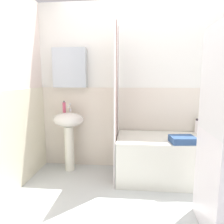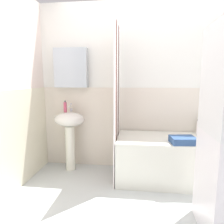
# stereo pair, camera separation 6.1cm
# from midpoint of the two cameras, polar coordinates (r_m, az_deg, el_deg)

# --- Properties ---
(ground_plane) EXTENTS (4.80, 5.60, 0.04)m
(ground_plane) POSITION_cam_midpoint_polar(r_m,az_deg,el_deg) (2.23, 9.67, -28.06)
(ground_plane) COLOR silver
(wall_back_tiled) EXTENTS (3.60, 0.18, 2.40)m
(wall_back_tiled) POSITION_cam_midpoint_polar(r_m,az_deg,el_deg) (3.05, 7.37, 5.54)
(wall_back_tiled) COLOR white
(wall_back_tiled) RESTS_ON ground_plane
(wall_left_tiled) EXTENTS (0.07, 1.81, 2.40)m
(wall_left_tiled) POSITION_cam_midpoint_polar(r_m,az_deg,el_deg) (2.56, -28.02, 3.43)
(wall_left_tiled) COLOR silver
(wall_left_tiled) RESTS_ON ground_plane
(sink) EXTENTS (0.44, 0.34, 0.85)m
(sink) POSITION_cam_midpoint_polar(r_m,az_deg,el_deg) (3.04, -12.42, -4.44)
(sink) COLOR silver
(sink) RESTS_ON ground_plane
(faucet) EXTENTS (0.03, 0.12, 0.12)m
(faucet) POSITION_cam_midpoint_polar(r_m,az_deg,el_deg) (3.06, -12.12, 1.18)
(faucet) COLOR silver
(faucet) RESTS_ON sink
(soap_dispenser) EXTENTS (0.05, 0.05, 0.17)m
(soap_dispenser) POSITION_cam_midpoint_polar(r_m,az_deg,el_deg) (3.01, -13.60, 1.30)
(soap_dispenser) COLOR #C04965
(soap_dispenser) RESTS_ON sink
(bathtub) EXTENTS (1.41, 0.68, 0.57)m
(bathtub) POSITION_cam_midpoint_polar(r_m,az_deg,el_deg) (2.89, 15.27, -12.29)
(bathtub) COLOR silver
(bathtub) RESTS_ON ground_plane
(shower_curtain) EXTENTS (0.01, 0.68, 2.00)m
(shower_curtain) POSITION_cam_midpoint_polar(r_m,az_deg,el_deg) (2.68, 0.60, 2.17)
(shower_curtain) COLOR white
(shower_curtain) RESTS_ON ground_plane
(conditioner_bottle) EXTENTS (0.05, 0.05, 0.23)m
(conditioner_bottle) POSITION_cam_midpoint_polar(r_m,az_deg,el_deg) (3.16, 25.68, -3.52)
(conditioner_bottle) COLOR gold
(conditioner_bottle) RESTS_ON bathtub
(lotion_bottle) EXTENTS (0.07, 0.07, 0.23)m
(lotion_bottle) POSITION_cam_midpoint_polar(r_m,az_deg,el_deg) (3.15, 23.58, -3.45)
(lotion_bottle) COLOR #29735B
(lotion_bottle) RESTS_ON bathtub
(body_wash_bottle) EXTENTS (0.05, 0.05, 0.20)m
(body_wash_bottle) POSITION_cam_midpoint_polar(r_m,az_deg,el_deg) (3.12, 21.80, -3.68)
(body_wash_bottle) COLOR white
(body_wash_bottle) RESTS_ON bathtub
(towel_folded) EXTENTS (0.31, 0.26, 0.08)m
(towel_folded) POSITION_cam_midpoint_polar(r_m,az_deg,el_deg) (2.60, 18.26, -7.24)
(towel_folded) COLOR #304D7C
(towel_folded) RESTS_ON bathtub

